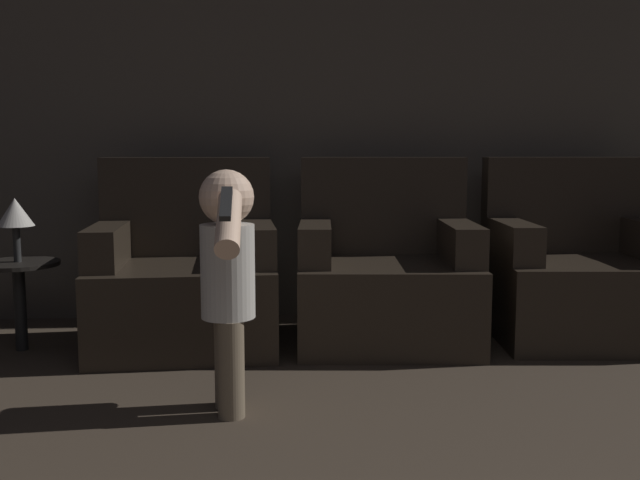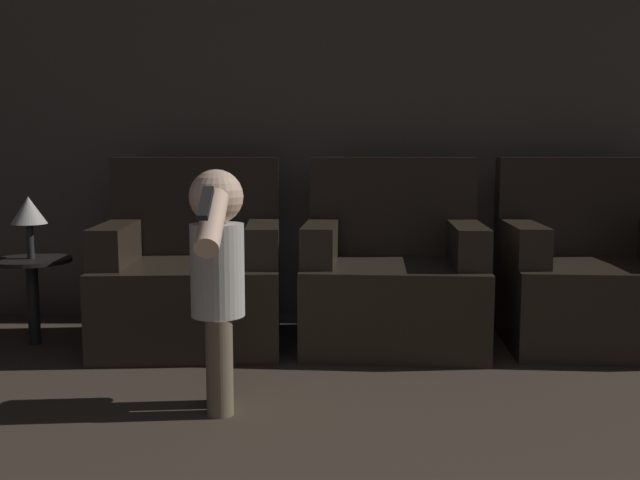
# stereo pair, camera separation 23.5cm
# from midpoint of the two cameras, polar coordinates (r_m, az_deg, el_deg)

# --- Properties ---
(wall_back) EXTENTS (8.40, 0.05, 2.60)m
(wall_back) POSITION_cam_midpoint_polar(r_m,az_deg,el_deg) (4.36, 0.95, 11.04)
(wall_back) COLOR #51493F
(wall_back) RESTS_ON ground_plane
(armchair_left) EXTENTS (0.95, 0.85, 0.97)m
(armchair_left) POSITION_cam_midpoint_polar(r_m,az_deg,el_deg) (3.78, -12.48, -3.23)
(armchair_left) COLOR black
(armchair_left) RESTS_ON ground_plane
(armchair_middle) EXTENTS (0.97, 0.87, 0.97)m
(armchair_middle) POSITION_cam_midpoint_polar(r_m,az_deg,el_deg) (3.78, 3.54, -3.10)
(armchair_middle) COLOR black
(armchair_middle) RESTS_ON ground_plane
(armchair_right) EXTENTS (0.96, 0.87, 0.97)m
(armchair_right) POSITION_cam_midpoint_polar(r_m,az_deg,el_deg) (4.05, 18.36, -2.75)
(armchair_right) COLOR black
(armchair_right) RESTS_ON ground_plane
(person_toddler) EXTENTS (0.21, 0.63, 0.94)m
(person_toddler) POSITION_cam_midpoint_polar(r_m,az_deg,el_deg) (2.72, -9.87, -2.52)
(person_toddler) COLOR brown
(person_toddler) RESTS_ON ground_plane
(side_table) EXTENTS (0.40, 0.40, 0.45)m
(side_table) POSITION_cam_midpoint_polar(r_m,az_deg,el_deg) (3.93, -24.57, -2.80)
(side_table) COLOR black
(side_table) RESTS_ON ground_plane
(lamp) EXTENTS (0.18, 0.18, 0.32)m
(lamp) POSITION_cam_midpoint_polar(r_m,az_deg,el_deg) (3.89, -24.81, 1.92)
(lamp) COLOR #262626
(lamp) RESTS_ON side_table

